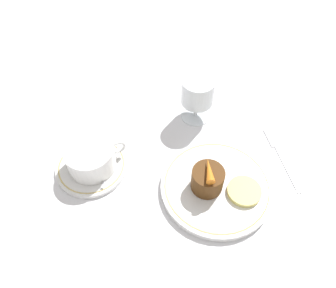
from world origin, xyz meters
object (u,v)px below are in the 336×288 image
object	(u,v)px
dinner_plate	(215,187)
dessert_cake	(207,179)
wine_glass	(197,94)
fork	(279,151)
coffee_cup	(91,157)

from	to	relation	value
dinner_plate	dessert_cake	xyz separation A→B (m)	(-0.02, 0.01, 0.03)
wine_glass	fork	xyz separation A→B (m)	(0.12, -0.17, -0.07)
coffee_cup	wine_glass	size ratio (longest dim) A/B	1.15
dinner_plate	wine_glass	size ratio (longest dim) A/B	2.06
fork	dessert_cake	bearing A→B (deg)	-175.33
fork	dessert_cake	world-z (taller)	dessert_cake
fork	wine_glass	bearing A→B (deg)	124.00
dinner_plate	fork	world-z (taller)	dinner_plate
dinner_plate	dessert_cake	size ratio (longest dim) A/B	3.54
coffee_cup	dessert_cake	bearing A→B (deg)	-37.40
fork	dessert_cake	xyz separation A→B (m)	(-0.19, -0.02, 0.04)
coffee_cup	fork	xyz separation A→B (m)	(0.38, -0.13, -0.04)
wine_glass	dessert_cake	distance (m)	0.21
dinner_plate	wine_glass	xyz separation A→B (m)	(0.06, 0.20, 0.06)
dessert_cake	coffee_cup	bearing A→B (deg)	142.60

